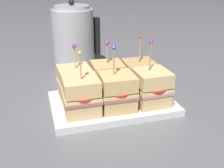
{
  "coord_description": "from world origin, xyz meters",
  "views": [
    {
      "loc": [
        -0.19,
        -0.65,
        0.35
      ],
      "look_at": [
        0.0,
        0.0,
        0.07
      ],
      "focal_mm": 45.0,
      "sensor_mm": 36.0,
      "label": 1
    }
  ],
  "objects_px": {
    "sandwich_front_right": "(152,88)",
    "sandwich_back_right": "(139,76)",
    "sandwich_back_center": "(108,79)",
    "sandwich_front_left": "(81,96)",
    "sandwich_front_center": "(117,92)",
    "kettle_steel": "(74,39)",
    "sandwich_back_left": "(75,83)",
    "serving_platter": "(112,103)"
  },
  "relations": [
    {
      "from": "sandwich_front_center",
      "to": "sandwich_back_right",
      "type": "xyz_separation_m",
      "value": [
        0.09,
        0.09,
        -0.0
      ]
    },
    {
      "from": "sandwich_front_left",
      "to": "sandwich_back_left",
      "type": "xyz_separation_m",
      "value": [
        -0.0,
        0.09,
        -0.0
      ]
    },
    {
      "from": "serving_platter",
      "to": "sandwich_front_left",
      "type": "bearing_deg",
      "value": -153.77
    },
    {
      "from": "serving_platter",
      "to": "sandwich_front_center",
      "type": "bearing_deg",
      "value": -90.93
    },
    {
      "from": "sandwich_front_center",
      "to": "sandwich_back_center",
      "type": "distance_m",
      "value": 0.09
    },
    {
      "from": "serving_platter",
      "to": "sandwich_front_center",
      "type": "xyz_separation_m",
      "value": [
        -0.0,
        -0.05,
        0.05
      ]
    },
    {
      "from": "sandwich_back_left",
      "to": "kettle_steel",
      "type": "distance_m",
      "value": 0.28
    },
    {
      "from": "sandwich_front_center",
      "to": "sandwich_back_left",
      "type": "xyz_separation_m",
      "value": [
        -0.09,
        0.09,
        -0.0
      ]
    },
    {
      "from": "sandwich_front_left",
      "to": "sandwich_back_left",
      "type": "relative_size",
      "value": 1.05
    },
    {
      "from": "sandwich_front_right",
      "to": "sandwich_back_center",
      "type": "distance_m",
      "value": 0.13
    },
    {
      "from": "serving_platter",
      "to": "kettle_steel",
      "type": "height_order",
      "value": "kettle_steel"
    },
    {
      "from": "sandwich_back_center",
      "to": "kettle_steel",
      "type": "relative_size",
      "value": 0.61
    },
    {
      "from": "sandwich_front_left",
      "to": "sandwich_front_right",
      "type": "distance_m",
      "value": 0.18
    },
    {
      "from": "kettle_steel",
      "to": "sandwich_back_center",
      "type": "bearing_deg",
      "value": -79.93
    },
    {
      "from": "sandwich_front_left",
      "to": "sandwich_front_center",
      "type": "height_order",
      "value": "sandwich_front_center"
    },
    {
      "from": "sandwich_front_right",
      "to": "sandwich_back_right",
      "type": "relative_size",
      "value": 1.06
    },
    {
      "from": "serving_platter",
      "to": "kettle_steel",
      "type": "xyz_separation_m",
      "value": [
        -0.05,
        0.32,
        0.1
      ]
    },
    {
      "from": "serving_platter",
      "to": "kettle_steel",
      "type": "bearing_deg",
      "value": 98.59
    },
    {
      "from": "sandwich_back_left",
      "to": "sandwich_front_left",
      "type": "bearing_deg",
      "value": -89.29
    },
    {
      "from": "sandwich_front_left",
      "to": "sandwich_back_right",
      "type": "height_order",
      "value": "sandwich_back_right"
    },
    {
      "from": "sandwich_front_left",
      "to": "kettle_steel",
      "type": "distance_m",
      "value": 0.37
    },
    {
      "from": "sandwich_front_center",
      "to": "kettle_steel",
      "type": "relative_size",
      "value": 0.66
    },
    {
      "from": "sandwich_front_right",
      "to": "sandwich_back_right",
      "type": "height_order",
      "value": "sandwich_front_right"
    },
    {
      "from": "kettle_steel",
      "to": "sandwich_front_center",
      "type": "bearing_deg",
      "value": -82.58
    },
    {
      "from": "sandwich_back_right",
      "to": "sandwich_back_left",
      "type": "bearing_deg",
      "value": -179.86
    },
    {
      "from": "sandwich_front_left",
      "to": "sandwich_back_right",
      "type": "bearing_deg",
      "value": 26.15
    },
    {
      "from": "sandwich_front_left",
      "to": "sandwich_back_left",
      "type": "height_order",
      "value": "sandwich_front_left"
    },
    {
      "from": "sandwich_front_center",
      "to": "sandwich_front_right",
      "type": "height_order",
      "value": "sandwich_front_right"
    },
    {
      "from": "serving_platter",
      "to": "sandwich_back_center",
      "type": "relative_size",
      "value": 2.12
    },
    {
      "from": "sandwich_front_right",
      "to": "kettle_steel",
      "type": "xyz_separation_m",
      "value": [
        -0.14,
        0.36,
        0.05
      ]
    },
    {
      "from": "sandwich_front_right",
      "to": "sandwich_back_right",
      "type": "bearing_deg",
      "value": 89.98
    },
    {
      "from": "sandwich_back_center",
      "to": "sandwich_back_right",
      "type": "distance_m",
      "value": 0.09
    },
    {
      "from": "sandwich_front_center",
      "to": "sandwich_back_right",
      "type": "bearing_deg",
      "value": 44.12
    },
    {
      "from": "sandwich_front_center",
      "to": "sandwich_front_right",
      "type": "bearing_deg",
      "value": -0.31
    },
    {
      "from": "sandwich_front_center",
      "to": "kettle_steel",
      "type": "distance_m",
      "value": 0.37
    },
    {
      "from": "serving_platter",
      "to": "sandwich_back_center",
      "type": "distance_m",
      "value": 0.07
    },
    {
      "from": "sandwich_back_left",
      "to": "kettle_steel",
      "type": "bearing_deg",
      "value": 80.99
    },
    {
      "from": "serving_platter",
      "to": "sandwich_front_left",
      "type": "distance_m",
      "value": 0.11
    },
    {
      "from": "sandwich_front_right",
      "to": "kettle_steel",
      "type": "height_order",
      "value": "kettle_steel"
    },
    {
      "from": "sandwich_back_right",
      "to": "serving_platter",
      "type": "bearing_deg",
      "value": -153.93
    },
    {
      "from": "sandwich_back_left",
      "to": "sandwich_front_right",
      "type": "bearing_deg",
      "value": -26.28
    },
    {
      "from": "sandwich_front_right",
      "to": "sandwich_back_center",
      "type": "bearing_deg",
      "value": 135.73
    }
  ]
}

